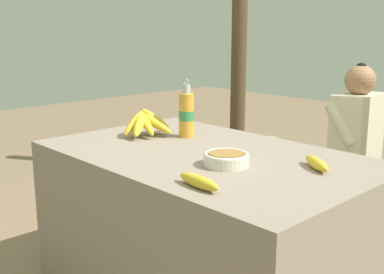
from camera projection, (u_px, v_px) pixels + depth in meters
market_counter at (205, 229)px, 2.22m from camera, size 1.48×0.93×0.73m
banana_bunch_ripe at (147, 122)px, 2.45m from camera, size 0.21×0.30×0.15m
serving_bowl at (226, 158)px, 1.93m from camera, size 0.18×0.18×0.05m
water_bottle at (186, 114)px, 2.42m from camera, size 0.08×0.08×0.30m
loose_banana_front at (199, 182)px, 1.67m from camera, size 0.21×0.06×0.05m
loose_banana_side at (316, 163)px, 1.89m from camera, size 0.18×0.14×0.05m
wooden_bench at (334, 175)px, 3.09m from camera, size 1.84×0.32×0.41m
seated_vendor at (349, 138)px, 2.94m from camera, size 0.42×0.40×1.07m
banana_bunch_green at (275, 144)px, 3.40m from camera, size 0.17×0.30×0.13m
support_post_near at (239, 31)px, 3.96m from camera, size 0.13×0.13×2.48m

